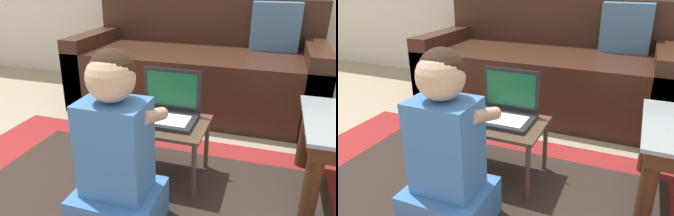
{
  "view_description": "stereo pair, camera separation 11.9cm",
  "coord_description": "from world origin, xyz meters",
  "views": [
    {
      "loc": [
        0.46,
        -1.25,
        1.02
      ],
      "look_at": [
        -0.03,
        0.22,
        0.38
      ],
      "focal_mm": 35.0,
      "sensor_mm": 36.0,
      "label": 1
    },
    {
      "loc": [
        0.57,
        -1.21,
        1.02
      ],
      "look_at": [
        -0.03,
        0.22,
        0.38
      ],
      "focal_mm": 35.0,
      "sensor_mm": 36.0,
      "label": 2
    }
  ],
  "objects": [
    {
      "name": "computer_mouse",
      "position": [
        -0.26,
        0.19,
        0.34
      ],
      "size": [
        0.07,
        0.1,
        0.03
      ],
      "color": "black",
      "rests_on": "laptop_desk"
    },
    {
      "name": "laptop_desk",
      "position": [
        -0.06,
        0.17,
        0.28
      ],
      "size": [
        0.49,
        0.34,
        0.32
      ],
      "color": "#4C3828",
      "rests_on": "ground_plane"
    },
    {
      "name": "couch",
      "position": [
        -0.12,
        1.29,
        0.3
      ],
      "size": [
        1.9,
        0.91,
        0.84
      ],
      "color": "#381E14",
      "rests_on": "ground_plane"
    },
    {
      "name": "area_rug",
      "position": [
        -0.06,
        -0.04,
        0.0
      ],
      "size": [
        2.39,
        1.35,
        0.01
      ],
      "color": "maroon",
      "rests_on": "ground_plane"
    },
    {
      "name": "person_seated",
      "position": [
        -0.09,
        -0.24,
        0.35
      ],
      "size": [
        0.35,
        0.37,
        0.78
      ],
      "color": "#3D70B2",
      "rests_on": "ground_plane"
    },
    {
      "name": "ground_plane",
      "position": [
        0.0,
        0.0,
        0.0
      ],
      "size": [
        16.0,
        16.0,
        0.0
      ],
      "primitive_type": "plane",
      "color": "gray"
    },
    {
      "name": "laptop",
      "position": [
        -0.04,
        0.22,
        0.36
      ],
      "size": [
        0.32,
        0.24,
        0.25
      ],
      "color": "#232328",
      "rests_on": "laptop_desk"
    }
  ]
}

